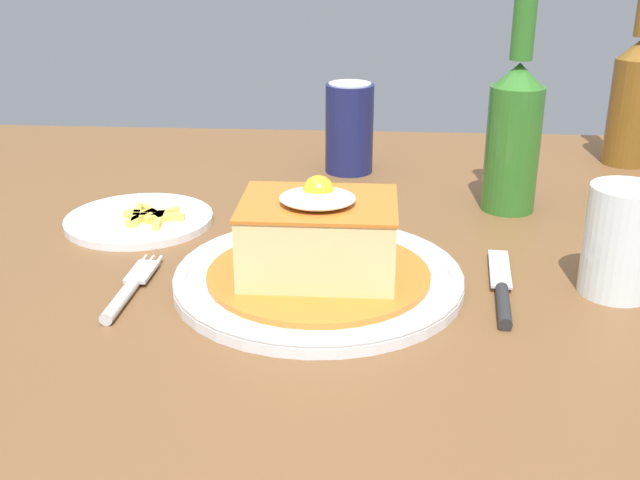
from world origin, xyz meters
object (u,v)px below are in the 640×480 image
Objects in this scene: beer_bottle_amber at (634,95)px; main_plate at (319,278)px; fork at (127,291)px; side_plate_fries at (140,220)px; drinking_glass at (620,248)px; knife at (502,294)px; beer_bottle_green at (514,129)px; soda_can at (349,128)px.

main_plate is at bearing -132.78° from beer_bottle_amber.
side_plate_fries is at bearing 102.58° from fork.
beer_bottle_amber reaches higher than drinking_glass.
knife is (0.35, 0.02, 0.00)m from fork.
main_plate is at bearing -35.10° from side_plate_fries.
main_plate is 0.61m from beer_bottle_amber.
drinking_glass is (0.46, 0.04, 0.04)m from fork.
drinking_glass reaches higher than fork.
knife is 0.27m from beer_bottle_green.
main_plate reaches higher than side_plate_fries.
main_plate is 1.04× the size of beer_bottle_green.
fork is 0.85× the size of knife.
soda_can is (0.19, 0.41, 0.06)m from fork.
beer_bottle_amber is 0.46m from drinking_glass.
beer_bottle_amber is 1.00× the size of beer_bottle_green.
main_plate is at bearing -132.20° from beer_bottle_green.
soda_can is 0.47× the size of beer_bottle_amber.
side_plate_fries is (-0.43, -0.08, -0.09)m from beer_bottle_green.
drinking_glass is at bearing -73.85° from beer_bottle_green.
fork is (-0.18, -0.04, -0.00)m from main_plate.
soda_can is 0.40m from beer_bottle_amber.
main_plate is 0.18m from fork.
beer_bottle_green is (0.20, -0.14, 0.04)m from soda_can.
side_plate_fries is (-0.39, 0.17, -0.00)m from knife.
main_plate is 2.24× the size of soda_can.
soda_can is 0.25m from beer_bottle_green.
drinking_glass is (0.07, -0.23, -0.05)m from beer_bottle_green.
side_plate_fries is at bearing 144.90° from main_plate.
fork is at bearing -174.75° from drinking_glass.
drinking_glass is at bearing 12.93° from knife.
fork is 0.46m from soda_can.
beer_bottle_green is at bearing -35.78° from soda_can.
beer_bottle_green reaches higher than soda_can.
main_plate is 1.63× the size of side_plate_fries.
drinking_glass reaches higher than side_plate_fries.
beer_bottle_green reaches higher than fork.
knife is 1.34× the size of soda_can.
knife is at bearing -117.40° from beer_bottle_amber.
beer_bottle_amber is at bearing 73.21° from drinking_glass.
main_plate is 1.67× the size of knife.
beer_bottle_amber reaches higher than knife.
side_plate_fries reaches higher than fork.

